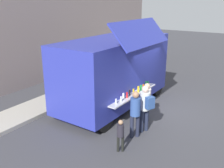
# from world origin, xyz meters

# --- Properties ---
(ground_plane) EXTENTS (60.00, 60.00, 0.00)m
(ground_plane) POSITION_xyz_m (0.00, 0.00, 0.00)
(ground_plane) COLOR #38383D
(curb_strip) EXTENTS (28.00, 1.60, 0.15)m
(curb_strip) POSITION_xyz_m (-4.76, 4.43, 0.07)
(curb_strip) COLOR #9E998E
(curb_strip) RESTS_ON ground
(food_truck_main) EXTENTS (5.96, 3.27, 3.89)m
(food_truck_main) POSITION_xyz_m (-0.76, 1.81, 1.66)
(food_truck_main) COLOR #29329B
(food_truck_main) RESTS_ON ground
(trash_bin) EXTENTS (0.60, 0.60, 0.95)m
(trash_bin) POSITION_xyz_m (2.85, 4.13, 0.48)
(trash_bin) COLOR #2C633A
(trash_bin) RESTS_ON ground
(customer_front_ordering) EXTENTS (0.52, 0.32, 1.59)m
(customer_front_ordering) POSITION_xyz_m (-1.53, -0.13, 0.94)
(customer_front_ordering) COLOR #1C223A
(customer_front_ordering) RESTS_ON ground
(customer_mid_with_backpack) EXTENTS (0.47, 0.57, 1.76)m
(customer_mid_with_backpack) POSITION_xyz_m (-2.28, -0.45, 1.07)
(customer_mid_with_backpack) COLOR #1E253A
(customer_mid_with_backpack) RESTS_ON ground
(customer_rear_waiting) EXTENTS (0.35, 0.35, 1.70)m
(customer_rear_waiting) POSITION_xyz_m (-2.82, -0.33, 1.02)
(customer_rear_waiting) COLOR #1E2235
(customer_rear_waiting) RESTS_ON ground
(child_near_queue) EXTENTS (0.22, 0.22, 1.10)m
(child_near_queue) POSITION_xyz_m (-3.86, -0.38, 0.66)
(child_near_queue) COLOR black
(child_near_queue) RESTS_ON ground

